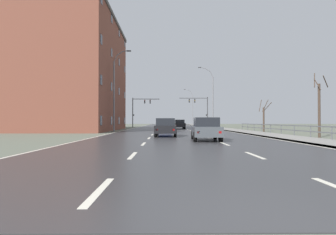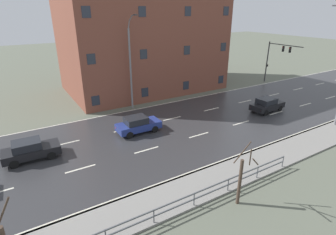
{
  "view_description": "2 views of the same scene",
  "coord_description": "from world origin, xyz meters",
  "px_view_note": "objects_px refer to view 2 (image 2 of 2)",
  "views": [
    {
      "loc": [
        -1.09,
        -3.29,
        1.33
      ],
      "look_at": [
        -0.52,
        53.06,
        2.05
      ],
      "focal_mm": 29.91,
      "sensor_mm": 36.0,
      "label": 1
    },
    {
      "loc": [
        19.85,
        20.45,
        10.88
      ],
      "look_at": [
        0.0,
        32.49,
        1.36
      ],
      "focal_mm": 28.59,
      "sensor_mm": 36.0,
      "label": 2
    }
  ],
  "objects_px": {
    "traffic_signal_left": "(276,55)",
    "car_far_left": "(267,105)",
    "car_mid_centre": "(138,124)",
    "brick_building": "(142,30)",
    "street_lamp_left_bank": "(131,65)",
    "car_far_right": "(30,150)"
  },
  "relations": [
    {
      "from": "street_lamp_left_bank",
      "to": "car_far_left",
      "type": "distance_m",
      "value": 15.92
    },
    {
      "from": "street_lamp_left_bank",
      "to": "traffic_signal_left",
      "type": "xyz_separation_m",
      "value": [
        0.97,
        23.11,
        -0.8
      ]
    },
    {
      "from": "traffic_signal_left",
      "to": "car_far_left",
      "type": "distance_m",
      "value": 13.61
    },
    {
      "from": "street_lamp_left_bank",
      "to": "car_far_right",
      "type": "height_order",
      "value": "street_lamp_left_bank"
    },
    {
      "from": "brick_building",
      "to": "car_far_right",
      "type": "bearing_deg",
      "value": -50.2
    },
    {
      "from": "car_mid_centre",
      "to": "car_far_right",
      "type": "height_order",
      "value": "same"
    },
    {
      "from": "car_far_right",
      "to": "street_lamp_left_bank",
      "type": "bearing_deg",
      "value": 120.91
    },
    {
      "from": "traffic_signal_left",
      "to": "car_far_left",
      "type": "bearing_deg",
      "value": -53.45
    },
    {
      "from": "street_lamp_left_bank",
      "to": "car_far_left",
      "type": "relative_size",
      "value": 2.49
    },
    {
      "from": "car_far_left",
      "to": "brick_building",
      "type": "relative_size",
      "value": 0.2
    },
    {
      "from": "car_mid_centre",
      "to": "brick_building",
      "type": "xyz_separation_m",
      "value": [
        -13.62,
        7.36,
        7.31
      ]
    },
    {
      "from": "traffic_signal_left",
      "to": "brick_building",
      "type": "relative_size",
      "value": 0.29
    },
    {
      "from": "car_far_left",
      "to": "car_far_right",
      "type": "bearing_deg",
      "value": -98.18
    },
    {
      "from": "street_lamp_left_bank",
      "to": "car_mid_centre",
      "type": "height_order",
      "value": "street_lamp_left_bank"
    },
    {
      "from": "car_mid_centre",
      "to": "car_far_left",
      "type": "xyz_separation_m",
      "value": [
        2.51,
        14.85,
        0.0
      ]
    },
    {
      "from": "car_far_left",
      "to": "brick_building",
      "type": "bearing_deg",
      "value": -157.6
    },
    {
      "from": "traffic_signal_left",
      "to": "brick_building",
      "type": "height_order",
      "value": "brick_building"
    },
    {
      "from": "car_far_right",
      "to": "brick_building",
      "type": "height_order",
      "value": "brick_building"
    },
    {
      "from": "street_lamp_left_bank",
      "to": "traffic_signal_left",
      "type": "height_order",
      "value": "street_lamp_left_bank"
    },
    {
      "from": "street_lamp_left_bank",
      "to": "car_far_right",
      "type": "relative_size",
      "value": 2.5
    },
    {
      "from": "car_far_right",
      "to": "traffic_signal_left",
      "type": "bearing_deg",
      "value": 100.59
    },
    {
      "from": "car_mid_centre",
      "to": "street_lamp_left_bank",
      "type": "bearing_deg",
      "value": 160.51
    }
  ]
}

